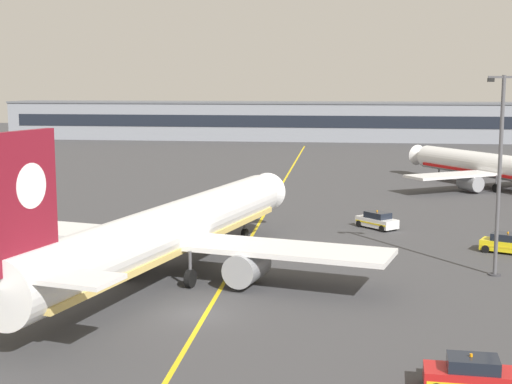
{
  "coord_description": "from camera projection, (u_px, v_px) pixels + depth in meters",
  "views": [
    {
      "loc": [
        9.07,
        -43.07,
        14.13
      ],
      "look_at": [
        2.75,
        5.95,
        6.75
      ],
      "focal_mm": 52.07,
      "sensor_mm": 36.0,
      "label": 1
    }
  ],
  "objects": [
    {
      "name": "airliner_background",
      "position": [
        501.0,
        168.0,
        97.23
      ],
      "size": [
        25.44,
        31.54,
        10.02
      ],
      "color": "white",
      "rests_on": "ground"
    },
    {
      "name": "service_car_fourth",
      "position": [
        471.0,
        375.0,
        34.07
      ],
      "size": [
        4.29,
        2.18,
        1.79
      ],
      "color": "red",
      "rests_on": "ground"
    },
    {
      "name": "ground_plane",
      "position": [
        199.0,
        314.0,
        45.48
      ],
      "size": [
        400.0,
        400.0,
        0.0
      ],
      "primitive_type": "plane",
      "color": "#3D3D3F"
    },
    {
      "name": "taxiway_centreline",
      "position": [
        259.0,
        223.0,
        74.91
      ],
      "size": [
        2.67,
        179.99,
        0.01
      ],
      "primitive_type": "cube",
      "rotation": [
        0.0,
        0.0,
        0.01
      ],
      "color": "yellow",
      "rests_on": "ground"
    },
    {
      "name": "safety_cone_by_nose_gear",
      "position": [
        216.0,
        232.0,
        68.81
      ],
      "size": [
        0.44,
        0.44,
        0.55
      ],
      "color": "orange",
      "rests_on": "ground"
    },
    {
      "name": "service_car_fifth",
      "position": [
        507.0,
        244.0,
        61.62
      ],
      "size": [
        4.57,
        3.34,
        1.79
      ],
      "color": "yellow",
      "rests_on": "ground"
    },
    {
      "name": "service_car_nearest",
      "position": [
        377.0,
        221.0,
        71.88
      ],
      "size": [
        4.21,
        4.28,
        1.79
      ],
      "color": "white",
      "rests_on": "ground"
    },
    {
      "name": "terminal_building",
      "position": [
        304.0,
        121.0,
        179.45
      ],
      "size": [
        145.91,
        12.4,
        9.28
      ],
      "color": "gray",
      "rests_on": "ground"
    },
    {
      "name": "airliner_foreground",
      "position": [
        169.0,
        232.0,
        53.48
      ],
      "size": [
        32.22,
        40.97,
        11.65
      ],
      "color": "white",
      "rests_on": "ground"
    },
    {
      "name": "apron_lamp_post",
      "position": [
        500.0,
        173.0,
        53.49
      ],
      "size": [
        2.24,
        0.9,
        14.59
      ],
      "color": "#515156",
      "rests_on": "ground"
    }
  ]
}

